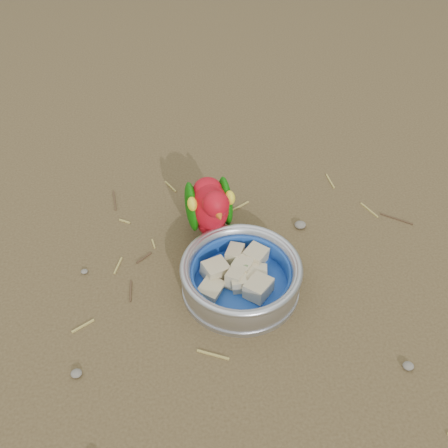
{
  "coord_description": "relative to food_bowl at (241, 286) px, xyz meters",
  "views": [
    {
      "loc": [
        0.03,
        -0.55,
        0.68
      ],
      "look_at": [
        0.09,
        0.08,
        0.08
      ],
      "focal_mm": 40.0,
      "sensor_mm": 36.0,
      "label": 1
    }
  ],
  "objects": [
    {
      "name": "ground",
      "position": [
        -0.11,
        0.0,
        -0.01
      ],
      "size": [
        60.0,
        60.0,
        0.0
      ],
      "primitive_type": "plane",
      "color": "brown"
    },
    {
      "name": "fruit_wedges",
      "position": [
        0.0,
        0.0,
        0.02
      ],
      "size": [
        0.12,
        0.12,
        0.03
      ],
      "primitive_type": null,
      "color": "#C2B087",
      "rests_on": "food_bowl"
    },
    {
      "name": "ground_debris",
      "position": [
        -0.08,
        0.05,
        -0.01
      ],
      "size": [
        0.9,
        0.8,
        0.01
      ],
      "primitive_type": null,
      "color": "tan",
      "rests_on": "ground"
    },
    {
      "name": "lory_parrot",
      "position": [
        -0.04,
        0.12,
        0.06
      ],
      "size": [
        0.11,
        0.19,
        0.15
      ],
      "primitive_type": null,
      "rotation": [
        0.0,
        0.0,
        -2.98
      ],
      "color": "#B60A18",
      "rests_on": "ground"
    },
    {
      "name": "food_bowl",
      "position": [
        0.0,
        0.0,
        0.0
      ],
      "size": [
        0.2,
        0.2,
        0.02
      ],
      "primitive_type": "cylinder",
      "color": "#B2B2BA",
      "rests_on": "ground"
    },
    {
      "name": "bowl_wall",
      "position": [
        0.0,
        0.0,
        0.03
      ],
      "size": [
        0.2,
        0.2,
        0.04
      ],
      "primitive_type": null,
      "color": "#B2B2BA",
      "rests_on": "food_bowl"
    }
  ]
}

